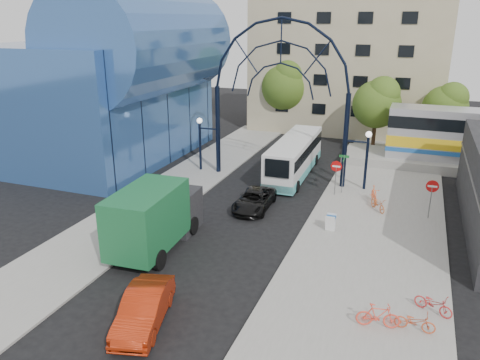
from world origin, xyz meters
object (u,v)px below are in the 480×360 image
at_px(tree_north_c, 447,106).
at_px(bike_near_b, 374,195).
at_px(gateway_arch, 280,68).
at_px(city_bus, 294,156).
at_px(green_truck, 156,216).
at_px(stop_sign, 336,169).
at_px(bike_far_a, 433,304).
at_px(bike_far_b, 378,316).
at_px(sandwich_board, 331,221).
at_px(bike_near_a, 378,204).
at_px(bike_far_c, 415,322).
at_px(tree_north_b, 286,84).
at_px(red_sedan, 144,308).
at_px(black_suv, 254,200).
at_px(street_name_sign, 344,166).
at_px(do_not_enter_sign, 432,190).
at_px(tree_north_a, 378,102).

bearing_deg(tree_north_c, bike_near_b, -105.51).
xyz_separation_m(gateway_arch, bike_near_b, (7.54, -2.60, -7.88)).
xyz_separation_m(city_bus, green_truck, (-3.85, -14.92, 0.28)).
xyz_separation_m(stop_sign, tree_north_c, (7.32, 15.93, 2.28)).
height_order(bike_far_a, bike_far_b, bike_far_b).
xyz_separation_m(sandwich_board, bike_near_a, (2.32, 4.14, -0.19)).
distance_m(stop_sign, bike_far_c, 15.32).
relative_size(tree_north_b, red_sedan, 1.79).
relative_size(stop_sign, bike_far_a, 1.51).
bearing_deg(sandwich_board, bike_near_a, 60.70).
bearing_deg(bike_far_a, black_suv, 77.47).
bearing_deg(stop_sign, street_name_sign, 56.36).
bearing_deg(do_not_enter_sign, green_truck, -146.74).
bearing_deg(tree_north_a, bike_far_c, -81.21).
distance_m(black_suv, bike_near_a, 8.03).
bearing_deg(bike_far_b, bike_far_a, -58.49).
distance_m(street_name_sign, red_sedan, 18.84).
bearing_deg(tree_north_b, green_truck, -88.25).
bearing_deg(tree_north_b, bike_far_b, -68.22).
relative_size(tree_north_b, bike_far_b, 4.59).
height_order(gateway_arch, bike_near_b, gateway_arch).
xyz_separation_m(tree_north_b, black_suv, (4.12, -22.15, -4.64)).
relative_size(sandwich_board, bike_near_b, 0.53).
xyz_separation_m(tree_north_b, bike_near_b, (11.41, -18.53, -4.59)).
distance_m(bike_far_a, bike_far_c, 1.70).
bearing_deg(stop_sign, tree_north_c, 65.31).
bearing_deg(do_not_enter_sign, bike_far_b, -98.86).
relative_size(street_name_sign, bike_far_b, 1.61).
bearing_deg(red_sedan, bike_far_a, 8.78).
xyz_separation_m(tree_north_a, bike_far_b, (2.94, -28.37, -3.96)).
bearing_deg(stop_sign, black_suv, -137.17).
bearing_deg(sandwich_board, tree_north_c, 73.45).
xyz_separation_m(black_suv, bike_near_a, (7.68, 2.34, -0.07)).
bearing_deg(black_suv, tree_north_c, 57.61).
bearing_deg(tree_north_a, sandwich_board, -91.50).
bearing_deg(bike_near_a, stop_sign, 114.30).
bearing_deg(green_truck, bike_far_b, -18.47).
bearing_deg(green_truck, do_not_enter_sign, 29.99).
bearing_deg(black_suv, stop_sign, 40.95).
xyz_separation_m(bike_near_b, bike_far_b, (1.52, -13.85, -0.04)).
bearing_deg(tree_north_a, tree_north_b, 158.20).
xyz_separation_m(bike_near_a, bike_far_a, (3.24, -10.73, 0.00)).
height_order(tree_north_a, bike_far_b, tree_north_a).
height_order(tree_north_a, bike_far_c, tree_north_a).
relative_size(do_not_enter_sign, red_sedan, 0.55).
xyz_separation_m(city_bus, bike_far_b, (8.19, -18.19, -0.89)).
xyz_separation_m(tree_north_a, black_suv, (-5.88, -18.15, -3.98)).
bearing_deg(bike_far_a, sandwich_board, 65.19).
distance_m(do_not_enter_sign, sandwich_board, 6.85).
height_order(tree_north_c, green_truck, tree_north_c).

